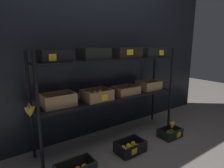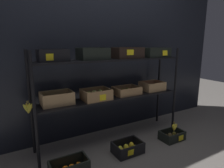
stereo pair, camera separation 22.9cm
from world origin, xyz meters
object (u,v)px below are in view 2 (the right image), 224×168
(display_rack, at_px, (111,77))
(crate_ground_lemon, at_px, (128,149))
(crate_ground_kiwi, at_px, (172,136))
(banana_bunch_loose, at_px, (174,127))

(display_rack, xyz_separation_m, crate_ground_lemon, (0.01, -0.38, -0.78))
(crate_ground_kiwi, bearing_deg, crate_ground_lemon, 177.52)
(display_rack, height_order, crate_ground_lemon, display_rack)
(crate_ground_lemon, height_order, banana_bunch_loose, banana_bunch_loose)
(display_rack, bearing_deg, banana_bunch_loose, -30.27)
(display_rack, relative_size, crate_ground_lemon, 5.94)
(crate_ground_lemon, xyz_separation_m, crate_ground_kiwi, (0.68, -0.03, -0.01))
(crate_ground_lemon, bearing_deg, banana_bunch_loose, -2.95)
(crate_ground_kiwi, relative_size, banana_bunch_loose, 2.44)
(display_rack, height_order, crate_ground_kiwi, display_rack)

